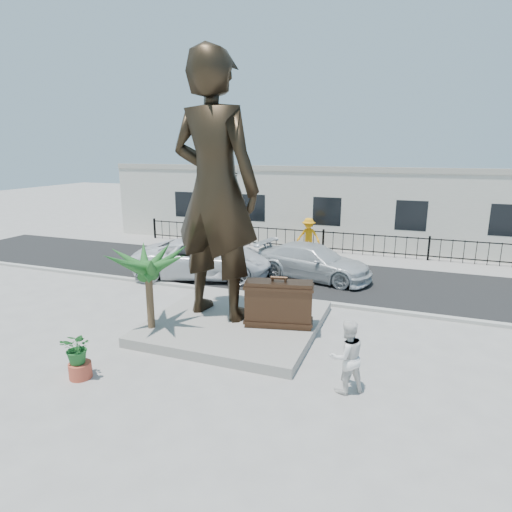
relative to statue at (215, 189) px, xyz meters
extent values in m
plane|color=#9E9991|center=(1.23, -1.65, -4.41)|extent=(100.00, 100.00, 0.00)
cube|color=black|center=(1.23, 6.35, -4.40)|extent=(40.00, 7.00, 0.01)
cube|color=#A5A399|center=(1.23, 2.85, -4.35)|extent=(40.00, 0.25, 0.12)
cube|color=#9E9991|center=(1.23, 10.35, -4.40)|extent=(40.00, 2.50, 0.02)
cube|color=gray|center=(0.73, -0.15, -4.26)|extent=(5.20, 5.20, 0.30)
cube|color=black|center=(1.23, 11.15, -3.81)|extent=(22.00, 0.10, 1.20)
cube|color=silver|center=(1.23, 15.35, -2.21)|extent=(28.00, 7.00, 4.40)
imported|color=black|center=(0.00, 0.00, 0.00)|extent=(3.25, 2.38, 8.22)
cube|color=#352216|center=(2.19, -0.25, -3.39)|extent=(2.12, 1.06, 1.43)
imported|color=white|center=(4.66, -2.78, -3.51)|extent=(1.11, 1.06, 1.80)
imported|color=silver|center=(-2.85, 4.54, -3.55)|extent=(6.66, 4.40, 1.70)
imported|color=silver|center=(1.84, 6.02, -3.64)|extent=(5.52, 3.07, 1.51)
imported|color=orange|center=(0.57, 10.33, -3.39)|extent=(1.30, 0.77, 2.00)
cylinder|color=#BB4831|center=(-1.71, -4.48, -4.21)|extent=(0.56, 0.56, 0.40)
imported|color=#1E5D24|center=(-1.71, -4.48, -3.59)|extent=(0.88, 0.80, 0.84)
camera|label=1|loc=(5.84, -12.08, 1.20)|focal=30.00mm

